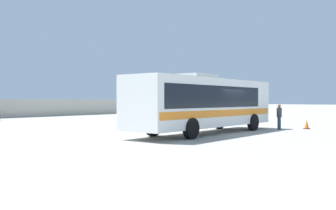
{
  "coord_description": "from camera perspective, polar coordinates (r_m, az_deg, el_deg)",
  "views": [
    {
      "loc": [
        -19.65,
        -11.1,
        1.91
      ],
      "look_at": [
        -0.81,
        3.39,
        1.6
      ],
      "focal_mm": 40.67,
      "sensor_mm": 36.0,
      "label": 1
    }
  ],
  "objects": [
    {
      "name": "ground_plane",
      "position": [
        28.9,
        -9.46,
        -3.06
      ],
      "size": [
        300.0,
        300.0,
        0.0
      ],
      "primitive_type": "plane",
      "color": "#A3A099"
    },
    {
      "name": "coach_bus_white_orange",
      "position": [
        21.78,
        5.46,
        0.43
      ],
      "size": [
        11.65,
        2.89,
        3.35
      ],
      "color": "white",
      "rests_on": "ground_plane"
    },
    {
      "name": "attendant_by_bus_door",
      "position": [
        25.64,
        16.33,
        -1.49
      ],
      "size": [
        0.47,
        0.47,
        1.64
      ],
      "color": "#33476B",
      "rests_on": "ground_plane"
    },
    {
      "name": "vendor_umbrella_near_gate_blue",
      "position": [
        32.07,
        8.24,
        0.35
      ],
      "size": [
        2.1,
        2.1,
        2.03
      ],
      "color": "gray",
      "rests_on": "ground_plane"
    },
    {
      "name": "traffic_cone_on_apron",
      "position": [
        26.75,
        20.08,
        -2.74
      ],
      "size": [
        0.36,
        0.36,
        0.64
      ],
      "color": "black",
      "rests_on": "ground_plane"
    }
  ]
}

